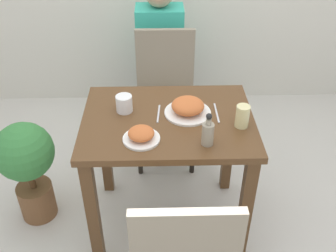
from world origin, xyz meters
name	(u,v)px	position (x,y,z in m)	size (l,w,h in m)	color
ground_plane	(168,218)	(0.00, 0.00, 0.00)	(16.00, 16.00, 0.00)	beige
dining_table	(168,140)	(0.00, 0.00, 0.61)	(0.88, 0.66, 0.75)	brown
chair_far	(165,90)	(0.00, 0.68, 0.52)	(0.42, 0.42, 0.91)	gray
food_plate	(188,108)	(0.10, 0.04, 0.79)	(0.24, 0.24, 0.08)	white
side_plate	(141,135)	(-0.13, -0.18, 0.78)	(0.18, 0.18, 0.07)	white
drink_cup	(124,104)	(-0.22, 0.07, 0.80)	(0.08, 0.08, 0.09)	white
juice_glass	(242,116)	(0.36, -0.08, 0.81)	(0.07, 0.07, 0.11)	beige
sauce_bottle	(208,133)	(0.18, -0.22, 0.82)	(0.06, 0.06, 0.17)	gray
fork_utensil	(159,114)	(-0.05, 0.04, 0.76)	(0.02, 0.16, 0.00)	silver
spoon_utensil	(217,113)	(0.25, 0.04, 0.76)	(0.01, 0.18, 0.00)	silver
potted_plant_left	(27,163)	(-0.80, 0.06, 0.41)	(0.33, 0.33, 0.66)	brown
person_figure	(160,58)	(-0.03, 1.06, 0.58)	(0.34, 0.22, 1.17)	#2D3347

